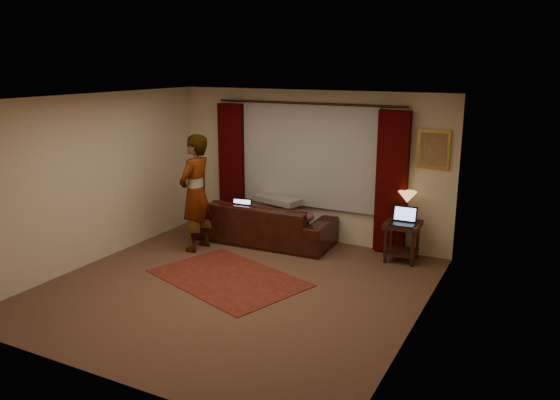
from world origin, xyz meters
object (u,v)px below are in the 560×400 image
Objects in this scene: laptop_table at (403,216)px; person at (196,193)px; tiffany_lamp at (407,206)px; end_table at (402,242)px; sofa at (264,215)px; laptop_sofa at (239,208)px.

person is at bearing -165.98° from laptop_table.
person is (-3.20, -1.15, 0.11)m from tiffany_lamp.
person reaches higher than end_table.
sofa is at bearing 136.10° from person.
person is at bearing -162.27° from end_table.
person reaches higher than laptop_sofa.
laptop_table is at bearing 179.11° from sofa.
end_table is 1.35× the size of tiffany_lamp.
laptop_sofa is 0.82× the size of tiffany_lamp.
tiffany_lamp is (0.01, 0.14, 0.55)m from end_table.
laptop_table is at bearing -86.15° from tiffany_lamp.
end_table is 0.56m from tiffany_lamp.
laptop_sofa is 0.20× the size of person.
laptop_table is 0.21× the size of person.
laptop_sofa is 0.86m from person.
sofa is 1.25× the size of person.
laptop_sofa is 2.79m from laptop_table.
person is at bearing -134.76° from laptop_sofa.
person reaches higher than tiffany_lamp.
end_table is 0.47m from laptop_table.
sofa is at bearing -172.59° from tiffany_lamp.
sofa is 1.26m from person.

